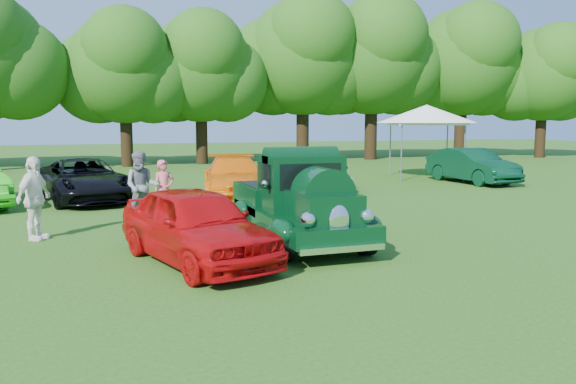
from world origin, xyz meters
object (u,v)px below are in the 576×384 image
object	(u,v)px
red_convertible	(196,225)
back_car_black	(84,180)
back_car_orange	(234,178)
spectator_pink	(164,190)
canopy_tent	(426,115)
spectator_grey	(142,186)
spectator_white	(34,198)
back_car_blue	(325,172)
back_car_green	(472,166)
hero_pickup	(297,204)

from	to	relation	value
red_convertible	back_car_black	bearing A→B (deg)	86.33
back_car_orange	spectator_pink	distance (m)	4.54
back_car_orange	canopy_tent	distance (m)	11.45
spectator_grey	spectator_white	distance (m)	3.14
red_convertible	spectator_pink	world-z (taller)	spectator_pink
back_car_orange	canopy_tent	world-z (taller)	canopy_tent
back_car_blue	canopy_tent	distance (m)	7.31
spectator_grey	canopy_tent	distance (m)	16.03
spectator_white	canopy_tent	world-z (taller)	canopy_tent
back_car_black	back_car_blue	xyz separation A→B (m)	(9.16, 0.34, -0.02)
back_car_green	canopy_tent	bearing A→B (deg)	105.02
red_convertible	back_car_orange	xyz separation A→B (m)	(2.82, 8.72, 0.01)
spectator_white	spectator_pink	bearing A→B (deg)	-29.74
red_convertible	spectator_pink	xyz separation A→B (m)	(-0.04, 5.19, 0.09)
spectator_white	canopy_tent	distance (m)	19.13
back_car_green	spectator_pink	xyz separation A→B (m)	(-14.14, -5.13, 0.07)
hero_pickup	spectator_white	world-z (taller)	hero_pickup
hero_pickup	red_convertible	size ratio (longest dim) A/B	1.17
back_car_blue	spectator_pink	size ratio (longest dim) A/B	2.51
back_car_green	spectator_white	distance (m)	18.68
red_convertible	back_car_black	xyz separation A→B (m)	(-2.26, 9.75, -0.01)
back_car_orange	canopy_tent	xyz separation A→B (m)	(10.45, 4.08, 2.32)
back_car_black	spectator_pink	size ratio (longest dim) A/B	3.15
hero_pickup	back_car_blue	bearing A→B (deg)	63.79
hero_pickup	back_car_black	bearing A→B (deg)	119.21
hero_pickup	back_car_orange	bearing A→B (deg)	87.78
hero_pickup	back_car_green	size ratio (longest dim) A/B	1.09
back_car_green	spectator_pink	bearing A→B (deg)	-163.76
back_car_black	canopy_tent	size ratio (longest dim) A/B	0.88
spectator_pink	spectator_grey	distance (m)	0.63
back_car_orange	spectator_white	distance (m)	8.11
back_car_orange	canopy_tent	bearing A→B (deg)	31.81
red_convertible	canopy_tent	distance (m)	18.58
back_car_black	spectator_pink	xyz separation A→B (m)	(2.22, -4.56, 0.10)
canopy_tent	back_car_blue	bearing A→B (deg)	-156.90
hero_pickup	back_car_green	xyz separation A→B (m)	(11.58, 9.12, -0.09)
hero_pickup	spectator_grey	distance (m)	5.04
hero_pickup	red_convertible	world-z (taller)	hero_pickup
back_car_orange	back_car_blue	xyz separation A→B (m)	(4.08, 1.37, -0.04)
back_car_black	spectator_white	world-z (taller)	spectator_white
canopy_tent	spectator_white	bearing A→B (deg)	-149.99
spectator_pink	spectator_white	distance (m)	3.69
spectator_grey	red_convertible	bearing A→B (deg)	-72.01
spectator_white	back_car_orange	bearing A→B (deg)	-18.58
spectator_white	canopy_tent	bearing A→B (deg)	-30.62
back_car_black	canopy_tent	bearing A→B (deg)	-1.77
back_car_black	back_car_green	size ratio (longest dim) A/B	1.13
hero_pickup	back_car_black	world-z (taller)	hero_pickup
back_car_orange	back_car_green	world-z (taller)	back_car_green
red_convertible	back_car_blue	distance (m)	12.22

